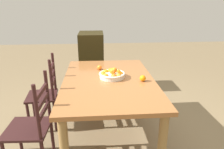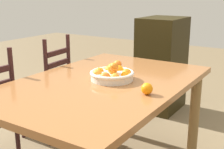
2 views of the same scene
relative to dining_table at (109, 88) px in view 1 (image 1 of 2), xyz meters
name	(u,v)px [view 1 (image 1 of 2)]	position (x,y,z in m)	size (l,w,h in m)	color
ground_plane	(109,135)	(0.00, 0.00, -0.67)	(12.00, 12.00, 0.00)	#776446
dining_table	(109,88)	(0.00, 0.00, 0.00)	(1.61, 1.06, 0.77)	#955C31
chair_near_window	(32,126)	(-0.41, 0.81, -0.22)	(0.44, 0.44, 0.98)	black
chair_by_cabinet	(45,94)	(0.32, 0.83, -0.21)	(0.42, 0.42, 0.98)	black
cabinet	(92,62)	(1.56, 0.22, -0.12)	(0.56, 0.44, 1.09)	black
fruit_bowl	(112,74)	(0.06, -0.04, 0.15)	(0.31, 0.31, 0.13)	silver
orange_loose_0	(143,78)	(-0.09, -0.38, 0.14)	(0.07, 0.07, 0.07)	orange
orange_loose_1	(99,67)	(0.37, 0.10, 0.14)	(0.06, 0.06, 0.06)	orange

